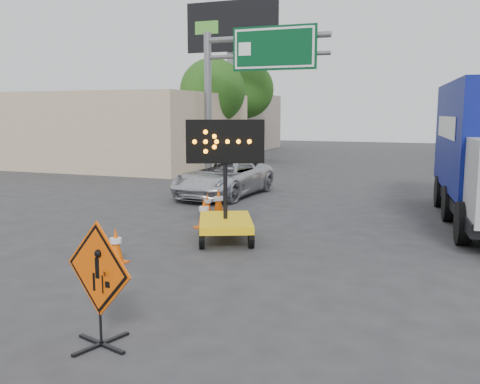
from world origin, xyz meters
The scene contains 15 objects.
ground centered at (0.00, 0.00, 0.00)m, with size 100.00×100.00×0.00m, color #2D2D30.
storefront_left_near centered at (-14.00, 20.00, 2.00)m, with size 14.00×10.00×4.00m, color #CBB893.
storefront_left_far centered at (-15.00, 34.00, 2.20)m, with size 12.00×10.00×4.40m, color gray.
highway_gantry centered at (-4.43, 17.96, 5.07)m, with size 6.18×0.38×6.90m.
billboard centered at (-8.35, 25.87, 7.35)m, with size 6.10×0.54×9.85m.
tree_left_near centered at (-8.00, 22.00, 4.16)m, with size 3.71×3.71×6.03m.
tree_left_far centered at (-9.00, 30.00, 4.60)m, with size 4.10×4.10×6.66m.
construction_sign centered at (0.41, -0.80, 0.86)m, with size 1.18×0.85×1.63m.
arrow_board centered at (-0.25, 4.99, 0.63)m, with size 1.88×2.28×2.80m.
pickup_truck centered at (-2.88, 11.24, 0.67)m, with size 2.23×4.83×1.34m, color silver.
cone_a centered at (-1.57, 2.51, 0.36)m, with size 0.42×0.42×0.72m.
cone_b centered at (-1.31, 6.12, 0.40)m, with size 0.53×0.53×0.80m.
cone_c centered at (-1.60, 7.75, 0.40)m, with size 0.43×0.43×0.80m.
cone_d centered at (-1.93, 7.71, 0.33)m, with size 0.42×0.42×0.65m.
cone_e centered at (-2.46, 10.60, 0.39)m, with size 0.42×0.42×0.78m.
Camera 1 is at (4.37, -6.23, 2.95)m, focal length 40.00 mm.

